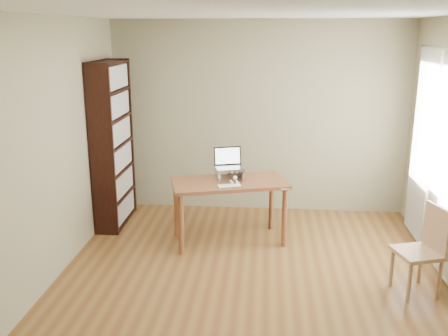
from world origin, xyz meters
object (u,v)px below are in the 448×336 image
desk (229,190)px  cat (232,173)px  keyboard (229,186)px  laptop (230,162)px  chair (425,248)px  bookshelf (113,145)px

desk → cat: cat is taller
desk → keyboard: size_ratio=4.88×
desk → laptop: bearing=74.1°
desk → keyboard: keyboard is taller
laptop → cat: (0.02, -0.03, -0.12)m
keyboard → chair: chair is taller
cat → chair: size_ratio=0.57×
laptop → desk: bearing=-105.9°
laptop → keyboard: (0.02, -0.36, -0.18)m
chair → laptop: bearing=131.0°
laptop → bookshelf: bearing=151.2°
laptop → keyboard: bearing=-102.5°
bookshelf → keyboard: bookshelf is taller
cat → desk: bearing=-119.3°
laptop → chair: 2.34m
bookshelf → keyboard: size_ratio=7.06×
bookshelf → laptop: bookshelf is taller
chair → bookshelf: bearing=138.7°
bookshelf → laptop: bearing=-12.9°
bookshelf → cat: (1.54, -0.38, -0.23)m
bookshelf → desk: size_ratio=1.45×
laptop → chair: size_ratio=0.43×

